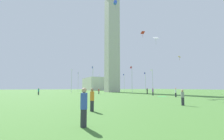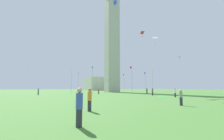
# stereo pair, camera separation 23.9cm
# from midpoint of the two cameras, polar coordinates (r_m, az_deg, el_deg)

# --- Properties ---
(ground_plane) EXTENTS (260.00, 260.00, 0.00)m
(ground_plane) POSITION_cam_midpoint_polar(r_m,az_deg,el_deg) (68.10, -0.10, -7.66)
(ground_plane) COLOR #477A33
(obelisk_monument) EXTENTS (5.01, 5.01, 45.59)m
(obelisk_monument) POSITION_cam_midpoint_polar(r_m,az_deg,el_deg) (71.25, -0.10, 10.99)
(obelisk_monument) COLOR #B7B2A8
(obelisk_monument) RESTS_ON ground
(flagpole_n) EXTENTS (1.12, 0.14, 8.86)m
(flagpole_n) POSITION_cam_midpoint_polar(r_m,az_deg,el_deg) (83.61, -4.52, -4.05)
(flagpole_n) COLOR silver
(flagpole_n) RESTS_ON ground
(flagpole_ne) EXTENTS (1.12, 0.14, 8.86)m
(flagpole_ne) POSITION_cam_midpoint_polar(r_m,az_deg,el_deg) (75.95, -11.74, -3.74)
(flagpole_ne) COLOR silver
(flagpole_ne) RESTS_ON ground
(flagpole_e) EXTENTS (1.12, 0.14, 8.86)m
(flagpole_e) POSITION_cam_midpoint_polar(r_m,az_deg,el_deg) (63.64, -13.94, -3.24)
(flagpole_e) COLOR silver
(flagpole_e) RESTS_ON ground
(flagpole_se) EXTENTS (1.12, 0.14, 8.86)m
(flagpole_se) POSITION_cam_midpoint_polar(r_m,az_deg,el_deg) (53.32, -6.81, -2.85)
(flagpole_se) COLOR silver
(flagpole_se) RESTS_ON ground
(flagpole_s) EXTENTS (1.12, 0.14, 8.86)m
(flagpole_s) POSITION_cam_midpoint_polar(r_m,az_deg,el_deg) (53.42, 6.78, -2.85)
(flagpole_s) COLOR silver
(flagpole_s) RESTS_ON ground
(flagpole_sw) EXTENTS (1.12, 0.14, 8.86)m
(flagpole_sw) POSITION_cam_midpoint_polar(r_m,az_deg,el_deg) (63.85, 13.74, -3.25)
(flagpole_sw) COLOR silver
(flagpole_sw) RESTS_ON ground
(flagpole_w) EXTENTS (1.12, 0.14, 8.86)m
(flagpole_w) POSITION_cam_midpoint_polar(r_m,az_deg,el_deg) (76.13, 11.41, -3.75)
(flagpole_w) COLOR silver
(flagpole_w) RESTS_ON ground
(flagpole_nw) EXTENTS (1.12, 0.14, 8.86)m
(flagpole_nw) POSITION_cam_midpoint_polar(r_m,az_deg,el_deg) (83.68, 4.15, -4.06)
(flagpole_nw) COLOR silver
(flagpole_nw) RESTS_ON ground
(person_white_shirt) EXTENTS (0.32, 0.32, 1.77)m
(person_white_shirt) POSITION_cam_midpoint_polar(r_m,az_deg,el_deg) (34.09, 20.99, -7.28)
(person_white_shirt) COLOR #2D2D38
(person_white_shirt) RESTS_ON ground
(person_black_shirt) EXTENTS (0.32, 0.32, 1.71)m
(person_black_shirt) POSITION_cam_midpoint_polar(r_m,az_deg,el_deg) (48.74, 11.96, -7.13)
(person_black_shirt) COLOR #2D2D38
(person_black_shirt) RESTS_ON ground
(person_teal_shirt) EXTENTS (0.32, 0.32, 1.76)m
(person_teal_shirt) POSITION_cam_midpoint_polar(r_m,az_deg,el_deg) (46.14, -24.24, -6.76)
(person_teal_shirt) COLOR #2D2D38
(person_teal_shirt) RESTS_ON ground
(person_gray_shirt) EXTENTS (0.32, 0.32, 1.61)m
(person_gray_shirt) POSITION_cam_midpoint_polar(r_m,az_deg,el_deg) (18.32, 22.92, -8.78)
(person_gray_shirt) COLOR #2D2D38
(person_gray_shirt) RESTS_ON ground
(person_red_shirt) EXTENTS (0.32, 0.32, 1.62)m
(person_red_shirt) POSITION_cam_midpoint_polar(r_m,az_deg,el_deg) (47.37, -4.72, -7.33)
(person_red_shirt) COLOR #2D2D38
(person_red_shirt) RESTS_ON ground
(person_blue_shirt) EXTENTS (0.32, 0.32, 1.79)m
(person_blue_shirt) POSITION_cam_midpoint_polar(r_m,az_deg,el_deg) (7.91, -10.62, -12.58)
(person_blue_shirt) COLOR #2D2D38
(person_blue_shirt) RESTS_ON ground
(person_orange_shirt) EXTENTS (0.32, 0.32, 1.74)m
(person_orange_shirt) POSITION_cam_midpoint_polar(r_m,az_deg,el_deg) (12.92, -7.45, -10.20)
(person_orange_shirt) COLOR #2D2D38
(person_orange_shirt) RESTS_ON ground
(person_purple_shirt) EXTENTS (0.32, 0.32, 1.73)m
(person_purple_shirt) POSITION_cam_midpoint_polar(r_m,az_deg,el_deg) (39.59, 13.80, -7.32)
(person_purple_shirt) COLOR #2D2D38
(person_purple_shirt) RESTS_ON ground
(kite_red_diamond) EXTENTS (0.74, 0.85, 1.38)m
(kite_red_diamond) POSITION_cam_midpoint_polar(r_m,az_deg,el_deg) (40.03, 10.42, 12.55)
(kite_red_diamond) COLOR red
(kite_orange_diamond) EXTENTS (1.16, 1.14, 1.44)m
(kite_orange_diamond) POSITION_cam_midpoint_polar(r_m,az_deg,el_deg) (60.31, 22.22, 4.22)
(kite_orange_diamond) COLOR orange
(kite_white_diamond) EXTENTS (1.09, 1.18, 1.60)m
(kite_white_diamond) POSITION_cam_midpoint_polar(r_m,az_deg,el_deg) (32.56, 14.72, 10.65)
(kite_white_diamond) COLOR white
(kite_blue_box) EXTENTS (1.33, 1.48, 2.99)m
(kite_blue_box) POSITION_cam_midpoint_polar(r_m,az_deg,el_deg) (59.75, 1.01, 22.38)
(kite_blue_box) COLOR blue
(distant_building) EXTENTS (25.73, 16.36, 8.97)m
(distant_building) POSITION_cam_midpoint_polar(r_m,az_deg,el_deg) (122.05, -5.21, -4.87)
(distant_building) COLOR beige
(distant_building) RESTS_ON ground
(picnic_blanket_near_first_person) EXTENTS (2.03, 2.22, 0.01)m
(picnic_blanket_near_first_person) POSITION_cam_midpoint_polar(r_m,az_deg,el_deg) (35.06, 16.80, -8.81)
(picnic_blanket_near_first_person) COLOR green
(picnic_blanket_near_first_person) RESTS_ON ground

